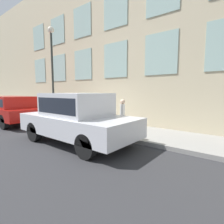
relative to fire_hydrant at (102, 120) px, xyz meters
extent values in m
plane|color=#2D2D30|center=(-0.66, 0.59, -0.53)|extent=(80.00, 80.00, 0.00)
cube|color=gray|center=(0.56, 0.59, -0.46)|extent=(2.45, 60.00, 0.14)
cube|color=#C6B793|center=(1.94, 0.59, 4.27)|extent=(0.30, 40.00, 9.60)
cube|color=#9EBCB2|center=(1.77, -1.97, 2.99)|extent=(0.03, 1.54, 1.84)
cube|color=#9EBCB2|center=(1.77, 0.59, 2.99)|extent=(0.03, 1.54, 1.84)
cube|color=#9EBCB2|center=(1.77, 3.16, 2.99)|extent=(0.03, 1.54, 1.84)
cube|color=#9EBCB2|center=(1.77, 5.73, 2.99)|extent=(0.03, 1.54, 1.84)
cube|color=#9EBCB2|center=(1.77, 8.29, 2.99)|extent=(0.03, 1.54, 1.84)
cube|color=#9EBCB2|center=(1.77, 0.59, 5.57)|extent=(0.03, 1.54, 1.84)
cube|color=#9EBCB2|center=(1.77, 3.16, 5.57)|extent=(0.03, 1.54, 1.84)
cube|color=#9EBCB2|center=(1.77, 5.73, 5.57)|extent=(0.03, 1.54, 1.84)
cube|color=#9EBCB2|center=(1.77, 8.29, 5.57)|extent=(0.03, 1.54, 1.84)
cylinder|color=gray|center=(0.00, 0.00, -0.37)|extent=(0.37, 0.37, 0.04)
cylinder|color=gray|center=(0.00, 0.00, -0.08)|extent=(0.27, 0.27, 0.61)
sphere|color=slate|center=(0.00, 0.00, 0.23)|extent=(0.29, 0.29, 0.29)
cylinder|color=black|center=(0.00, 0.00, 0.31)|extent=(0.10, 0.10, 0.12)
cylinder|color=gray|center=(0.00, -0.19, -0.01)|extent=(0.09, 0.10, 0.09)
cylinder|color=gray|center=(0.00, 0.19, -0.01)|extent=(0.09, 0.10, 0.09)
cylinder|color=navy|center=(0.40, -0.83, -0.06)|extent=(0.09, 0.09, 0.65)
cylinder|color=navy|center=(0.54, -0.83, -0.06)|extent=(0.09, 0.09, 0.65)
cube|color=white|center=(0.47, -0.83, 0.51)|extent=(0.18, 0.12, 0.49)
cylinder|color=white|center=(0.34, -0.83, 0.52)|extent=(0.08, 0.08, 0.46)
cylinder|color=white|center=(0.59, -0.83, 0.52)|extent=(0.08, 0.08, 0.46)
sphere|color=beige|center=(0.47, -0.83, 0.86)|extent=(0.22, 0.22, 0.22)
cylinder|color=black|center=(-2.71, 0.91, -0.18)|extent=(0.24, 0.71, 0.71)
cylinder|color=black|center=(-0.95, 0.91, -0.18)|extent=(0.24, 0.71, 0.71)
cylinder|color=black|center=(-2.71, -1.87, -0.18)|extent=(0.24, 0.71, 0.71)
cylinder|color=black|center=(-0.95, -1.87, -0.18)|extent=(0.24, 0.71, 0.71)
cube|color=silver|center=(-1.83, -0.48, 0.14)|extent=(2.00, 4.48, 0.64)
cube|color=silver|center=(-1.83, -0.48, 0.86)|extent=(1.76, 2.15, 0.78)
cube|color=#1E232D|center=(-1.83, -0.48, 0.86)|extent=(1.77, 1.98, 0.50)
cylinder|color=black|center=(-0.94, 7.18, -0.17)|extent=(0.24, 0.73, 0.73)
cylinder|color=black|center=(-2.60, 4.06, -0.17)|extent=(0.24, 0.73, 0.73)
cylinder|color=black|center=(-0.94, 4.06, -0.17)|extent=(0.24, 0.73, 0.73)
cube|color=#A5140F|center=(-1.77, 5.62, 0.13)|extent=(1.90, 5.04, 0.60)
cube|color=#A5140F|center=(-1.77, 5.50, 0.74)|extent=(1.67, 3.12, 0.61)
cube|color=#1E232D|center=(-1.77, 5.50, 0.74)|extent=(1.68, 2.87, 0.39)
cylinder|color=#2D332D|center=(0.17, 4.06, -0.33)|extent=(0.26, 0.26, 0.12)
cylinder|color=#2D332D|center=(0.17, 4.06, 2.18)|extent=(0.12, 0.12, 5.14)
sphere|color=silver|center=(0.17, 4.06, 4.86)|extent=(0.36, 0.36, 0.36)
camera|label=1|loc=(-5.86, -5.29, 1.30)|focal=28.00mm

